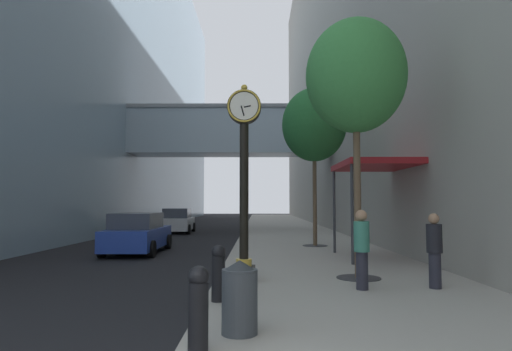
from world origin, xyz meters
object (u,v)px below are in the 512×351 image
Objects in this scene: pedestrian_by_clock at (434,249)px; car_silver_near at (178,221)px; street_clock at (244,171)px; bollard_second at (218,272)px; bollard_nearest at (198,306)px; car_blue_mid at (138,233)px; street_tree_near at (356,77)px; pedestrian_walking at (362,247)px; street_tree_mid_near at (314,125)px; trash_bin at (240,296)px.

pedestrian_by_clock is 0.41× the size of car_silver_near.
bollard_second is at bearing -100.64° from street_clock.
bollard_nearest is 12.80m from car_blue_mid.
street_clock is at bearing 85.25° from bollard_nearest.
street_tree_near is at bearing -42.14° from car_blue_mid.
bollard_nearest is at bearing -71.17° from car_blue_mid.
car_blue_mid is (-8.81, 8.01, -0.22)m from pedestrian_by_clock.
pedestrian_by_clock is 11.91m from car_blue_mid.
pedestrian_walking is at bearing -48.70° from car_blue_mid.
street_tree_near is at bearing 58.74° from bollard_nearest.
bollard_nearest is at bearing -78.89° from car_silver_near.
street_tree_mid_near reaches higher than bollard_second.
street_tree_near is 1.43× the size of car_blue_mid.
car_silver_near is (-8.01, 10.33, -4.71)m from street_tree_mid_near.
street_tree_near is 0.94× the size of street_tree_mid_near.
car_blue_mid reaches higher than trash_bin.
bollard_nearest is at bearing -94.75° from street_clock.
pedestrian_by_clock is at bearing 15.54° from bollard_second.
pedestrian_walking is 0.37× the size of car_blue_mid.
trash_bin is 4.12m from pedestrian_walking.
car_blue_mid reaches higher than bollard_nearest.
bollard_second is 2.13m from trash_bin.
pedestrian_walking is 1.65m from pedestrian_by_clock.
street_tree_near reaches higher than street_clock.
street_tree_mid_near reaches higher than street_clock.
bollard_nearest is 5.00m from pedestrian_walking.
car_silver_near is at bearing 113.21° from street_tree_near.
street_clock is at bearing -108.16° from street_tree_mid_near.
car_silver_near reaches higher than trash_bin.
bollard_second is 0.26× the size of car_silver_near.
trash_bin is 0.64× the size of pedestrian_by_clock.
car_blue_mid is (-7.41, -1.65, -4.73)m from street_tree_mid_near.
bollard_nearest is at bearing -138.73° from pedestrian_by_clock.
pedestrian_by_clock reaches higher than car_blue_mid.
street_tree_mid_near is at bearing 77.94° from trash_bin.
street_clock reaches higher than pedestrian_by_clock.
street_tree_mid_near is 10.77m from pedestrian_walking.
trash_bin is at bearing 55.67° from bollard_nearest.
pedestrian_walking is (2.61, -1.07, -1.74)m from street_clock.
street_tree_mid_near is 13.90m from car_silver_near.
pedestrian_by_clock is (1.65, 0.14, -0.05)m from pedestrian_walking.
bollard_second is at bearing -77.47° from car_silver_near.
car_silver_near is (-7.76, 20.13, -0.25)m from pedestrian_walking.
bollard_second is at bearing -141.59° from street_tree_near.
street_tree_mid_near is at bearing 76.59° from bollard_nearest.
street_tree_near reaches higher than pedestrian_by_clock.
pedestrian_by_clock is 22.09m from car_silver_near.
bollard_nearest is at bearing -90.00° from bollard_second.
pedestrian_by_clock is at bearing -64.80° from car_silver_near.
pedestrian_by_clock is (1.39, -1.30, -4.26)m from street_tree_near.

